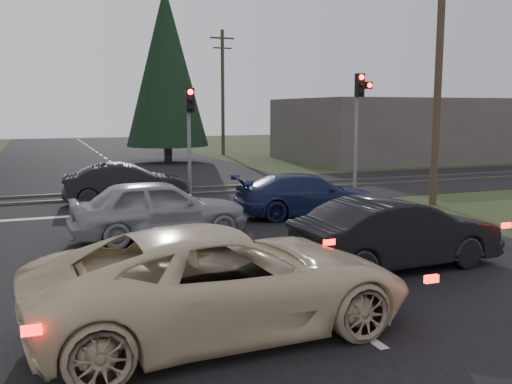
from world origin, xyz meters
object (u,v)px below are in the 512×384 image
utility_pole_far (155,97)px  dark_car_far (126,184)px  utility_pole_mid (223,90)px  cream_coupe (224,280)px  dark_hatchback (397,233)px  traffic_signal_right (359,109)px  traffic_signal_center (190,123)px  utility_pole_near (439,67)px  blue_sedan (307,195)px  silver_car (159,209)px

utility_pole_far → dark_car_far: bearing=-102.6°
utility_pole_mid → cream_coupe: bearing=-107.8°
dark_hatchback → dark_car_far: 11.26m
traffic_signal_right → traffic_signal_center: bearing=169.6°
utility_pole_near → dark_hatchback: (-5.94, -6.35, -3.98)m
utility_pole_near → blue_sedan: 6.49m
silver_car → blue_sedan: bearing=-75.7°
utility_pole_near → silver_car: (-10.00, -1.74, -3.95)m
traffic_signal_center → blue_sedan: traffic_signal_center is taller
utility_pole_far → dark_car_far: 46.12m
utility_pole_near → utility_pole_mid: size_ratio=1.00×
traffic_signal_right → dark_car_far: size_ratio=1.10×
traffic_signal_right → utility_pole_near: (0.95, -3.47, 1.41)m
traffic_signal_right → dark_hatchback: bearing=-116.9°
dark_hatchback → silver_car: size_ratio=0.99×
traffic_signal_right → dark_hatchback: 11.31m
dark_hatchback → blue_sedan: dark_hatchback is taller
dark_car_far → traffic_signal_center: bearing=-73.8°
traffic_signal_center → dark_car_far: size_ratio=0.96×
utility_pole_near → dark_car_far: bearing=157.4°
traffic_signal_center → utility_pole_far: (7.50, 44.32, 1.92)m
traffic_signal_center → utility_pole_near: (7.50, -4.68, 1.92)m
utility_pole_mid → utility_pole_far: size_ratio=1.00×
utility_pole_mid → traffic_signal_center: bearing=-111.2°
utility_pole_far → blue_sedan: 49.73m
utility_pole_near → utility_pole_far: 49.00m
utility_pole_near → utility_pole_far: same height
utility_pole_near → utility_pole_far: bearing=90.0°
traffic_signal_center → dark_hatchback: 11.33m
cream_coupe → dark_car_far: bearing=-4.7°
silver_car → dark_car_far: 5.89m
traffic_signal_center → utility_pole_far: utility_pole_far is taller
utility_pole_near → traffic_signal_right: bearing=105.3°
silver_car → blue_sedan: silver_car is taller
traffic_signal_center → utility_pole_near: size_ratio=0.46×
traffic_signal_center → dark_car_far: (-2.49, -0.52, -2.10)m
blue_sedan → utility_pole_near: bearing=-82.3°
traffic_signal_right → dark_car_far: bearing=175.7°
silver_car → utility_pole_far: bearing=-13.0°
traffic_signal_right → dark_hatchback: traffic_signal_right is taller
utility_pole_mid → dark_car_far: bearing=-116.7°
traffic_signal_center → blue_sedan: (2.45, -4.98, -2.14)m
traffic_signal_right → utility_pole_near: 3.87m
blue_sedan → traffic_signal_center: bearing=30.4°
cream_coupe → dark_car_far: cream_coupe is taller
utility_pole_near → cream_coupe: utility_pole_near is taller
dark_hatchback → dark_car_far: bearing=17.6°
dark_hatchback → blue_sedan: bearing=-11.8°
utility_pole_mid → utility_pole_far: (0.00, 25.00, 0.00)m
utility_pole_mid → silver_car: 27.89m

